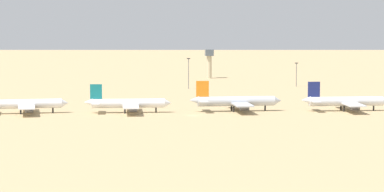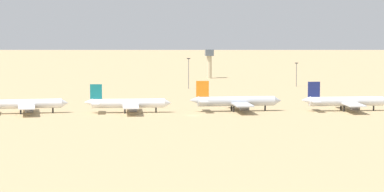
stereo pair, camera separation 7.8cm
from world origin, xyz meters
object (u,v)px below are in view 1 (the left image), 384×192
at_px(light_pole_west, 189,71).
at_px(light_pole_east, 296,73).
at_px(parked_jet_red_2, 23,104).
at_px(parked_jet_orange_4, 235,101).
at_px(parked_jet_navy_5, 345,101).
at_px(control_tower, 209,61).
at_px(parked_jet_teal_3, 127,103).

relative_size(light_pole_west, light_pole_east, 1.24).
relative_size(parked_jet_red_2, light_pole_west, 2.18).
xyz_separation_m(parked_jet_orange_4, parked_jet_navy_5, (45.47, -4.33, -0.15)).
distance_m(parked_jet_red_2, control_tower, 213.35).
xyz_separation_m(parked_jet_navy_5, light_pole_east, (9.80, 124.19, 3.84)).
relative_size(parked_jet_red_2, control_tower, 1.98).
xyz_separation_m(parked_jet_red_2, parked_jet_teal_3, (41.96, -2.33, -0.06)).
bearing_deg(parked_jet_orange_4, light_pole_east, 64.57).
relative_size(parked_jet_teal_3, light_pole_west, 2.14).
xyz_separation_m(parked_jet_teal_3, light_pole_west, (38.33, 112.72, 5.68)).
bearing_deg(light_pole_east, parked_jet_orange_4, -114.76).
distance_m(parked_jet_teal_3, light_pole_west, 119.20).
xyz_separation_m(parked_jet_teal_3, parked_jet_navy_5, (90.05, -4.21, 0.17)).
relative_size(parked_jet_teal_3, parked_jet_navy_5, 0.96).
height_order(parked_jet_navy_5, control_tower, control_tower).
bearing_deg(parked_jet_orange_4, control_tower, 84.53).
bearing_deg(control_tower, parked_jet_navy_5, -81.30).
xyz_separation_m(parked_jet_red_2, light_pole_west, (80.28, 110.40, 5.62)).
xyz_separation_m(parked_jet_orange_4, light_pole_east, (55.27, 119.85, 3.69)).
bearing_deg(parked_jet_orange_4, parked_jet_red_2, 177.86).
distance_m(parked_jet_red_2, light_pole_west, 136.62).
bearing_deg(parked_jet_navy_5, parked_jet_teal_3, 179.25).
bearing_deg(parked_jet_red_2, light_pole_east, 35.74).
bearing_deg(parked_jet_teal_3, light_pole_east, 52.32).
bearing_deg(control_tower, light_pole_west, -106.10).
bearing_deg(control_tower, parked_jet_orange_4, -94.79).
height_order(parked_jet_red_2, control_tower, control_tower).
height_order(parked_jet_teal_3, control_tower, control_tower).
bearing_deg(parked_jet_red_2, parked_jet_navy_5, -6.77).
bearing_deg(parked_jet_teal_3, control_tower, 74.38).
bearing_deg(light_pole_west, control_tower, 73.90).
height_order(parked_jet_red_2, parked_jet_orange_4, parked_jet_orange_4).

